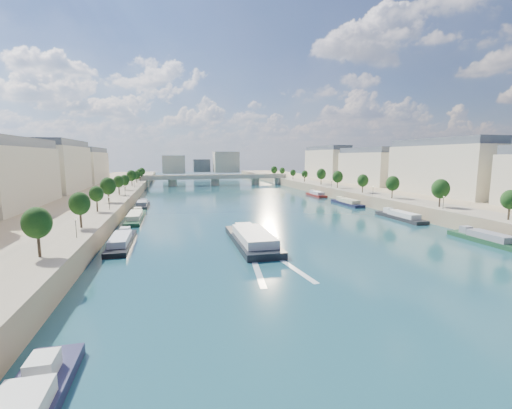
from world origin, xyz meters
TOP-DOWN VIEW (x-y plane):
  - ground at (0.00, 100.00)m, footprint 700.00×700.00m
  - quay_left at (-72.00, 100.00)m, footprint 44.00×520.00m
  - quay_right at (72.00, 100.00)m, footprint 44.00×520.00m
  - pave_left at (-57.00, 100.00)m, footprint 14.00×520.00m
  - pave_right at (57.00, 100.00)m, footprint 14.00×520.00m
  - trees_left at (-55.00, 102.00)m, footprint 4.80×268.80m
  - trees_right at (55.00, 110.00)m, footprint 4.80×268.80m
  - lamps_left at (-52.50, 90.00)m, footprint 0.36×200.36m
  - lamps_right at (52.50, 105.00)m, footprint 0.36×200.36m
  - buildings_left at (-85.00, 112.00)m, footprint 16.00×226.00m
  - buildings_right at (85.00, 112.00)m, footprint 16.00×226.00m
  - skyline at (3.19, 319.52)m, footprint 79.00×42.00m
  - bridge at (0.00, 216.24)m, footprint 112.00×12.00m
  - tour_barge at (-13.52, 35.39)m, footprint 9.16×31.21m
  - wake at (-13.52, 18.87)m, footprint 10.76×25.97m
  - moored_barges_left at (-45.50, 49.69)m, footprint 5.00×153.06m
  - moored_barges_right at (45.50, 57.19)m, footprint 5.00×160.24m

SIDE VIEW (x-z plane):
  - ground at x=0.00m, z-range 0.00..0.00m
  - wake at x=-13.52m, z-range 0.00..0.04m
  - moored_barges_right at x=45.50m, z-range -0.96..2.64m
  - moored_barges_left at x=-45.50m, z-range -0.96..2.64m
  - tour_barge at x=-13.52m, z-range -0.87..3.35m
  - quay_left at x=-72.00m, z-range 0.00..5.00m
  - quay_right at x=72.00m, z-range 0.00..5.00m
  - pave_left at x=-57.00m, z-range 5.00..5.10m
  - pave_right at x=57.00m, z-range 5.00..5.10m
  - bridge at x=0.00m, z-range 1.01..9.16m
  - lamps_left at x=-52.50m, z-range 5.64..9.92m
  - lamps_right at x=52.50m, z-range 5.64..9.92m
  - trees_left at x=-55.00m, z-range 6.35..14.61m
  - trees_right at x=55.00m, z-range 6.35..14.61m
  - skyline at x=3.19m, z-range 3.66..25.66m
  - buildings_left at x=-85.00m, z-range 4.85..28.05m
  - buildings_right at x=85.00m, z-range 4.85..28.05m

